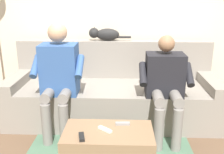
% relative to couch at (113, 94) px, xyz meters
% --- Properties ---
extents(ground_plane, '(8.00, 8.00, 0.00)m').
position_rel_couch_xyz_m(ground_plane, '(0.00, 0.74, -0.31)').
color(ground_plane, brown).
extents(back_wall, '(5.49, 0.06, 2.42)m').
position_rel_couch_xyz_m(back_wall, '(0.00, -0.54, 0.90)').
color(back_wall, beige).
rests_on(back_wall, ground).
extents(couch, '(2.49, 0.87, 0.93)m').
position_rel_couch_xyz_m(couch, '(0.00, 0.00, 0.00)').
color(couch, gray).
rests_on(couch, ground).
extents(coffee_table, '(0.75, 0.42, 0.41)m').
position_rel_couch_xyz_m(coffee_table, '(0.00, 1.11, -0.10)').
color(coffee_table, '#8C6B4C').
rests_on(coffee_table, ground).
extents(person_left_seated, '(0.55, 0.57, 1.10)m').
position_rel_couch_xyz_m(person_left_seated, '(-0.57, 0.42, 0.32)').
color(person_left_seated, black).
rests_on(person_left_seated, ground).
extents(person_right_seated, '(0.54, 0.51, 1.22)m').
position_rel_couch_xyz_m(person_right_seated, '(0.57, 0.40, 0.38)').
color(person_right_seated, '#335693').
rests_on(person_right_seated, ground).
extents(cat_on_backrest, '(0.54, 0.14, 0.17)m').
position_rel_couch_xyz_m(cat_on_backrest, '(0.12, -0.29, 0.70)').
color(cat_on_backrest, black).
rests_on(cat_on_backrest, couch).
extents(remote_white, '(0.13, 0.11, 0.02)m').
position_rel_couch_xyz_m(remote_white, '(0.03, 1.11, 0.11)').
color(remote_white, white).
rests_on(remote_white, coffee_table).
extents(remote_gray, '(0.13, 0.05, 0.02)m').
position_rel_couch_xyz_m(remote_gray, '(-0.12, 1.00, 0.11)').
color(remote_gray, gray).
rests_on(remote_gray, coffee_table).
extents(remote_black, '(0.07, 0.13, 0.02)m').
position_rel_couch_xyz_m(remote_black, '(0.20, 1.23, 0.11)').
color(remote_black, black).
rests_on(remote_black, coffee_table).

